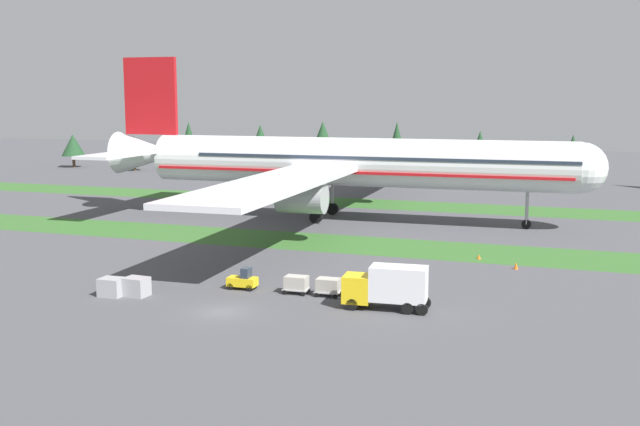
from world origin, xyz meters
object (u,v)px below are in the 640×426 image
object	(u,v)px
uld_container_0	(112,287)
airliner	(340,162)
cargo_dolly_second	(328,286)
taxiway_marker_1	(479,257)
ground_crew_marshaller	(357,287)
taxiway_marker_0	(516,266)
uld_container_1	(136,287)
cargo_dolly_lead	(296,283)
baggage_tug	(243,280)
cargo_dolly_third	(361,288)
catering_truck	(387,286)
cargo_dolly_fourth	(395,291)

from	to	relation	value
uld_container_0	airliner	bearing A→B (deg)	82.30
cargo_dolly_second	taxiway_marker_1	world-z (taller)	cargo_dolly_second
ground_crew_marshaller	taxiway_marker_0	bearing A→B (deg)	148.08
uld_container_1	taxiway_marker_0	bearing A→B (deg)	35.22
cargo_dolly_lead	taxiway_marker_1	world-z (taller)	cargo_dolly_lead
baggage_tug	cargo_dolly_third	size ratio (longest dim) A/B	1.18
cargo_dolly_second	taxiway_marker_0	size ratio (longest dim) A/B	3.21
cargo_dolly_second	ground_crew_marshaller	xyz separation A→B (m)	(2.50, 0.26, 0.03)
airliner	uld_container_0	world-z (taller)	airliner
cargo_dolly_second	taxiway_marker_1	size ratio (longest dim) A/B	4.57
airliner	uld_container_0	bearing A→B (deg)	-9.40
airliner	cargo_dolly_second	world-z (taller)	airliner
uld_container_0	taxiway_marker_0	world-z (taller)	uld_container_0
catering_truck	taxiway_marker_1	bearing A→B (deg)	-15.89
cargo_dolly_second	ground_crew_marshaller	world-z (taller)	ground_crew_marshaller
baggage_tug	uld_container_1	distance (m)	9.24
airliner	baggage_tug	world-z (taller)	airliner
cargo_dolly_second	uld_container_0	distance (m)	18.60
cargo_dolly_third	uld_container_1	xyz separation A→B (m)	(-18.50, -5.43, -0.10)
airliner	cargo_dolly_fourth	size ratio (longest dim) A/B	37.97
cargo_dolly_lead	uld_container_1	xyz separation A→B (m)	(-12.70, -5.27, -0.10)
cargo_dolly_third	uld_container_0	xyz separation A→B (m)	(-20.48, -6.15, -0.13)
uld_container_1	cargo_dolly_second	bearing A→B (deg)	18.92
cargo_dolly_third	airliner	bearing A→B (deg)	18.49
cargo_dolly_third	cargo_dolly_second	bearing A→B (deg)	90.00
ground_crew_marshaller	uld_container_1	world-z (taller)	ground_crew_marshaller
catering_truck	taxiway_marker_1	world-z (taller)	catering_truck
taxiway_marker_1	cargo_dolly_lead	bearing A→B (deg)	-124.05
cargo_dolly_second	cargo_dolly_fourth	world-z (taller)	same
baggage_tug	uld_container_1	xyz separation A→B (m)	(-7.68, -5.13, -0.00)
cargo_dolly_lead	cargo_dolly_fourth	bearing A→B (deg)	-90.00
cargo_dolly_second	uld_container_0	bearing A→B (deg)	107.49
cargo_dolly_lead	cargo_dolly_second	distance (m)	2.90
cargo_dolly_lead	airliner	bearing A→B (deg)	10.66
uld_container_1	taxiway_marker_0	world-z (taller)	uld_container_1
catering_truck	airliner	bearing A→B (deg)	18.22
cargo_dolly_third	cargo_dolly_fourth	size ratio (longest dim) A/B	1.00
cargo_dolly_fourth	cargo_dolly_lead	bearing A→B (deg)	90.00
airliner	cargo_dolly_third	bearing A→B (deg)	18.34
cargo_dolly_second	cargo_dolly_fourth	xyz separation A→B (m)	(5.80, 0.16, 0.00)
airliner	cargo_dolly_third	size ratio (longest dim) A/B	37.97
cargo_dolly_third	cargo_dolly_fourth	xyz separation A→B (m)	(2.90, 0.08, 0.00)
uld_container_0	cargo_dolly_lead	bearing A→B (deg)	22.19
airliner	uld_container_0	size ratio (longest dim) A/B	42.53
cargo_dolly_fourth	taxiway_marker_1	size ratio (longest dim) A/B	4.57
baggage_tug	ground_crew_marshaller	bearing A→B (deg)	-88.96
baggage_tug	ground_crew_marshaller	xyz separation A→B (m)	(10.42, 0.47, 0.13)
cargo_dolly_third	catering_truck	world-z (taller)	catering_truck
cargo_dolly_lead	baggage_tug	bearing A→B (deg)	90.00
cargo_dolly_second	uld_container_0	size ratio (longest dim) A/B	1.12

